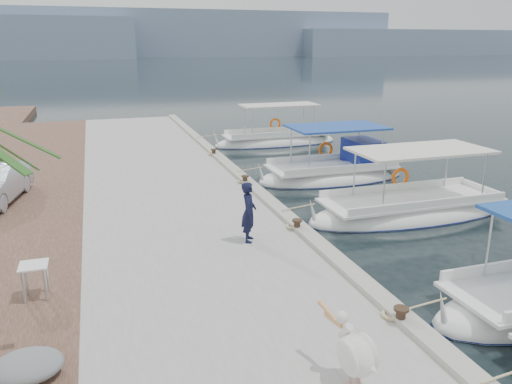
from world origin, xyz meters
The scene contains 13 objects.
ground centered at (0.00, 0.00, 0.00)m, with size 400.00×400.00×0.00m, color black.
concrete_quay centered at (-3.00, 5.00, 0.25)m, with size 6.00×40.00×0.50m, color gray.
quay_curb centered at (-0.22, 5.00, 0.56)m, with size 0.44×40.00×0.12m, color #9E9A8C.
cobblestone_strip centered at (-8.00, 5.00, 0.25)m, with size 4.00×40.00×0.50m, color #4E3329.
distant_hills centered at (29.61, 201.49, 7.61)m, with size 330.00×60.00×18.00m.
fishing_caique_c centered at (4.25, 2.84, 0.12)m, with size 7.33×2.45×2.83m.
fishing_caique_d centered at (3.92, 7.82, 0.20)m, with size 6.44×2.62×2.83m.
fishing_caique_e centered at (4.17, 15.56, 0.13)m, with size 7.17×2.00×2.83m.
mooring_bollards centered at (-0.35, 1.50, 0.69)m, with size 0.28×20.28×0.33m.
pelican centered at (-2.00, -4.74, 1.05)m, with size 0.60×1.37×1.06m.
fisherman centered at (-1.83, 1.22, 1.30)m, with size 0.58×0.38×1.60m, color black.
tarp_bundle centered at (-6.75, -3.08, 0.70)m, with size 1.10×0.90×0.40m, color slate.
folding_table centered at (-6.84, -0.36, 1.02)m, with size 0.55×0.55×0.73m.
Camera 1 is at (-5.40, -10.43, 5.49)m, focal length 35.00 mm.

